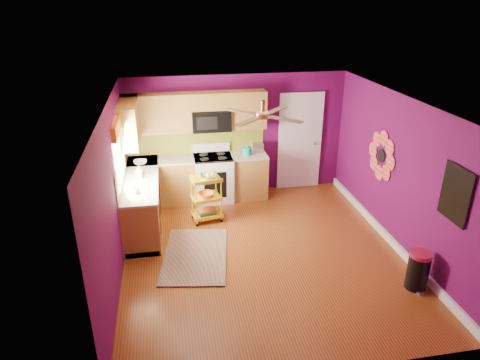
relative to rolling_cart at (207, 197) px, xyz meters
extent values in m
plane|color=#692E10|center=(0.78, -1.27, -0.49)|extent=(5.00, 5.00, 0.00)
cube|color=#540949|center=(0.78, 1.23, 0.76)|extent=(4.50, 0.04, 2.50)
cube|color=#540949|center=(0.78, -3.77, 0.76)|extent=(4.50, 0.04, 2.50)
cube|color=#540949|center=(-1.47, -1.27, 0.76)|extent=(0.04, 5.00, 2.50)
cube|color=#540949|center=(3.03, -1.27, 0.76)|extent=(0.04, 5.00, 2.50)
cube|color=silver|center=(0.78, -1.27, 2.01)|extent=(4.50, 5.00, 0.04)
cube|color=white|center=(3.00, -1.27, -0.42)|extent=(0.05, 4.90, 0.14)
cube|color=olive|center=(-1.17, 0.08, -0.04)|extent=(0.60, 2.30, 0.90)
cube|color=olive|center=(-0.07, 0.93, -0.04)|extent=(2.80, 0.60, 0.90)
cube|color=beige|center=(-1.17, 0.08, 0.43)|extent=(0.63, 2.30, 0.04)
cube|color=beige|center=(-0.07, 0.93, 0.43)|extent=(2.80, 0.63, 0.04)
cube|color=black|center=(-1.17, 0.08, -0.44)|extent=(0.54, 2.30, 0.10)
cube|color=black|center=(-0.07, 0.93, -0.44)|extent=(2.80, 0.54, 0.10)
cube|color=white|center=(0.23, 0.90, -0.03)|extent=(0.76, 0.66, 0.92)
cube|color=black|center=(0.23, 0.90, 0.43)|extent=(0.76, 0.62, 0.03)
cube|color=white|center=(0.23, 1.18, 0.55)|extent=(0.76, 0.06, 0.18)
cube|color=black|center=(0.23, 0.57, -0.04)|extent=(0.45, 0.02, 0.55)
cube|color=olive|center=(-0.81, 1.06, 1.33)|extent=(1.32, 0.33, 0.75)
cube|color=olive|center=(0.97, 1.06, 1.33)|extent=(0.72, 0.33, 0.75)
cube|color=olive|center=(0.23, 1.06, 1.54)|extent=(0.76, 0.33, 0.34)
cube|color=olive|center=(-1.31, 0.58, 1.33)|extent=(0.33, 1.30, 0.75)
cube|color=black|center=(0.23, 1.03, 1.16)|extent=(0.76, 0.38, 0.40)
cube|color=#6E6718|center=(-0.07, 1.22, 0.70)|extent=(2.80, 0.01, 0.51)
cube|color=#6E6718|center=(-1.46, 0.08, 0.70)|extent=(0.01, 2.30, 0.51)
cube|color=white|center=(-1.45, -0.22, 1.06)|extent=(0.03, 1.20, 1.00)
cube|color=orange|center=(-1.42, -0.22, 1.53)|extent=(0.08, 1.35, 0.22)
cube|color=white|center=(2.13, 1.20, 0.53)|extent=(0.85, 0.04, 2.05)
cube|color=white|center=(2.13, 1.18, 0.53)|extent=(0.95, 0.02, 2.15)
sphere|color=#BF8C3F|center=(2.45, 1.15, 0.51)|extent=(0.07, 0.07, 0.07)
cylinder|color=black|center=(3.01, -0.67, 0.86)|extent=(0.01, 0.24, 0.24)
cube|color=#1AAA8F|center=(3.01, -2.67, 1.06)|extent=(0.03, 0.52, 0.72)
cube|color=black|center=(2.99, -2.67, 1.06)|extent=(0.01, 0.56, 0.76)
cylinder|color=#BF8C3F|center=(0.78, -1.07, 1.93)|extent=(0.06, 0.06, 0.16)
cylinder|color=#BF8C3F|center=(0.78, -1.07, 1.79)|extent=(0.20, 0.20, 0.08)
cube|color=#4C2D19|center=(1.05, -0.80, 1.79)|extent=(0.47, 0.47, 0.01)
cube|color=#4C2D19|center=(0.51, -0.80, 1.79)|extent=(0.47, 0.47, 0.01)
cube|color=#4C2D19|center=(0.51, -1.34, 1.79)|extent=(0.47, 0.47, 0.01)
cube|color=#4C2D19|center=(1.05, -1.34, 1.79)|extent=(0.47, 0.47, 0.01)
cube|color=black|center=(-0.33, -1.17, -0.48)|extent=(1.25, 1.78, 0.02)
cylinder|color=yellow|center=(-0.21, -0.21, -0.04)|extent=(0.02, 0.02, 0.82)
cylinder|color=yellow|center=(0.25, -0.12, -0.04)|extent=(0.02, 0.02, 0.82)
cylinder|color=yellow|center=(-0.27, 0.12, -0.04)|extent=(0.02, 0.02, 0.82)
cylinder|color=yellow|center=(0.20, 0.20, -0.04)|extent=(0.02, 0.02, 0.82)
sphere|color=black|center=(-0.21, -0.21, -0.47)|extent=(0.06, 0.06, 0.06)
sphere|color=black|center=(0.25, -0.12, -0.47)|extent=(0.06, 0.06, 0.06)
sphere|color=black|center=(-0.27, 0.12, -0.47)|extent=(0.06, 0.06, 0.06)
sphere|color=black|center=(0.20, 0.20, -0.47)|extent=(0.06, 0.06, 0.06)
cube|color=yellow|center=(-0.01, 0.00, 0.35)|extent=(0.59, 0.48, 0.03)
cube|color=yellow|center=(-0.01, 0.00, -0.03)|extent=(0.59, 0.48, 0.03)
cube|color=yellow|center=(-0.01, 0.00, -0.38)|extent=(0.59, 0.48, 0.03)
imported|color=beige|center=(0.04, 0.01, 0.40)|extent=(0.34, 0.34, 0.07)
sphere|color=yellow|center=(0.04, 0.01, 0.42)|extent=(0.10, 0.10, 0.10)
imported|color=orange|center=(-0.01, 0.00, 0.03)|extent=(0.35, 0.35, 0.09)
cube|color=navy|center=(-0.01, 0.00, -0.34)|extent=(0.35, 0.28, 0.04)
cube|color=#267233|center=(-0.01, 0.00, -0.31)|extent=(0.35, 0.28, 0.03)
cube|color=orange|center=(-0.01, 0.00, -0.28)|extent=(0.35, 0.28, 0.03)
cylinder|color=black|center=(2.77, -2.54, -0.23)|extent=(0.38, 0.38, 0.53)
cylinder|color=#A2173A|center=(2.77, -2.54, 0.07)|extent=(0.31, 0.31, 0.06)
cube|color=beige|center=(2.77, -2.70, -0.48)|extent=(0.12, 0.08, 0.03)
cylinder|color=teal|center=(0.92, 0.86, 0.53)|extent=(0.18, 0.18, 0.16)
sphere|color=teal|center=(0.92, 0.86, 0.63)|extent=(0.06, 0.06, 0.06)
cube|color=beige|center=(1.18, 1.02, 0.54)|extent=(0.22, 0.15, 0.18)
imported|color=#EA3F72|center=(-1.17, 0.06, 0.55)|extent=(0.09, 0.09, 0.21)
imported|color=white|center=(-1.19, 0.20, 0.53)|extent=(0.13, 0.13, 0.17)
imported|color=white|center=(-1.19, 0.73, 0.48)|extent=(0.26, 0.26, 0.06)
imported|color=white|center=(-1.21, -0.61, 0.50)|extent=(0.13, 0.13, 0.10)
camera|label=1|loc=(-0.64, -7.12, 3.45)|focal=32.00mm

